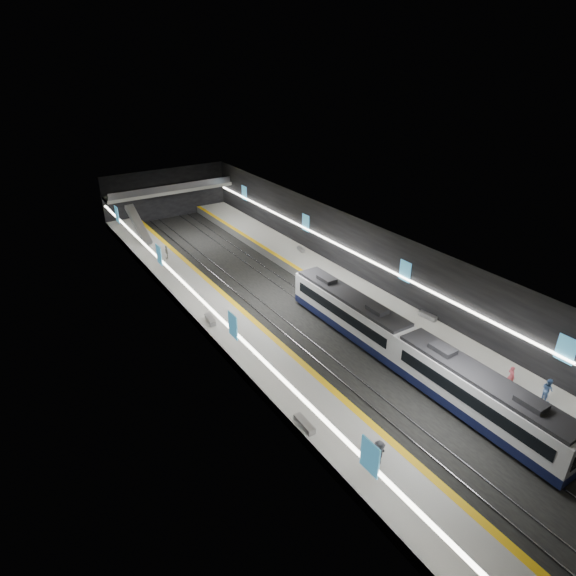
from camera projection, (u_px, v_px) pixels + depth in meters
ground at (283, 303)px, 52.76m from camera, size 70.00×70.00×0.00m
ceiling at (282, 235)px, 49.15m from camera, size 20.00×70.00×0.04m
wall_left at (194, 294)px, 46.11m from camera, size 0.04×70.00×8.00m
wall_right at (355, 251)px, 55.80m from camera, size 0.04×70.00×8.00m
wall_back at (166, 194)px, 77.19m from camera, size 20.00×0.04×8.00m
platform_left at (220, 318)px, 48.90m from camera, size 5.00×70.00×1.00m
tile_surface_left at (220, 314)px, 48.67m from camera, size 5.00×70.00×0.02m
tactile_strip_left at (239, 308)px, 49.73m from camera, size 0.60×70.00×0.02m
platform_right at (337, 283)px, 56.17m from camera, size 5.00×70.00×1.00m
tile_surface_right at (337, 279)px, 55.94m from camera, size 5.00×70.00×0.02m
tactile_strip_right at (322, 283)px, 54.87m from camera, size 0.60×70.00×0.02m
rails at (283, 303)px, 52.73m from camera, size 6.52×70.00×0.12m
train at (405, 347)px, 41.17m from camera, size 2.69×30.04×3.60m
ad_posters at (277, 263)px, 51.48m from camera, size 19.94×53.50×2.20m
cove_light_left at (197, 295)px, 46.30m from camera, size 0.25×68.60×0.12m
cove_light_right at (354, 253)px, 55.79m from camera, size 0.25×68.60×0.12m
mezzanine_bridge at (170, 190)px, 75.17m from camera, size 20.00×3.00×1.50m
escalator at (138, 224)px, 67.31m from camera, size 1.20×7.50×3.92m
bench_left_near at (304, 424)px, 34.14m from camera, size 0.63×2.06×0.50m
bench_left_far at (210, 320)px, 47.15m from camera, size 0.83×2.11×0.50m
bench_right_near at (428, 316)px, 47.79m from camera, size 0.77×1.97×0.47m
bench_right_far at (301, 249)px, 63.51m from camera, size 0.78×1.74×0.41m
passenger_right_a at (511, 377)px, 37.96m from camera, size 0.61×0.77×1.85m
passenger_right_b at (548, 390)px, 36.48m from camera, size 1.07×1.15×1.91m
passenger_left_a at (167, 252)px, 61.02m from camera, size 0.70×1.10×1.74m
passenger_left_b at (379, 453)px, 30.78m from camera, size 1.32×0.88×1.91m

